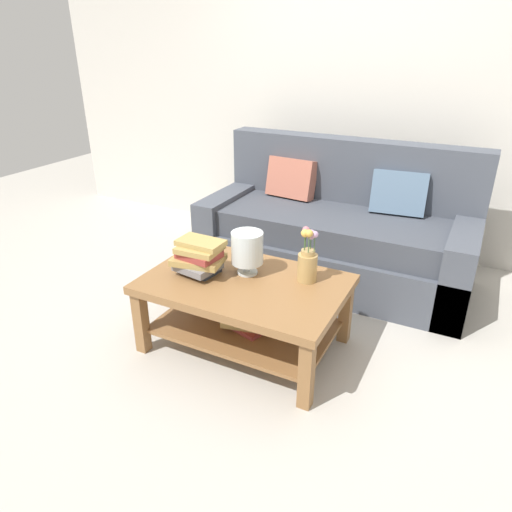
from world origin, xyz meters
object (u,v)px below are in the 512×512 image
couch (337,233)px  glass_hurricane_vase (247,249)px  book_stack_main (199,257)px  coffee_table (245,299)px  flower_pitcher (308,261)px

couch → glass_hurricane_vase: couch is taller
book_stack_main → glass_hurricane_vase: glass_hurricane_vase is taller
couch → glass_hurricane_vase: (-0.22, -1.10, 0.26)m
coffee_table → book_stack_main: size_ratio=3.58×
coffee_table → glass_hurricane_vase: size_ratio=4.42×
couch → flower_pitcher: 1.06m
coffee_table → glass_hurricane_vase: bearing=108.5°
coffee_table → glass_hurricane_vase: 0.31m
coffee_table → flower_pitcher: bearing=27.8°
couch → glass_hurricane_vase: 1.15m
glass_hurricane_vase → flower_pitcher: 0.37m
glass_hurricane_vase → flower_pitcher: (0.36, 0.08, -0.03)m
book_stack_main → glass_hurricane_vase: 0.30m
flower_pitcher → coffee_table: bearing=-152.2°
couch → flower_pitcher: couch is taller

